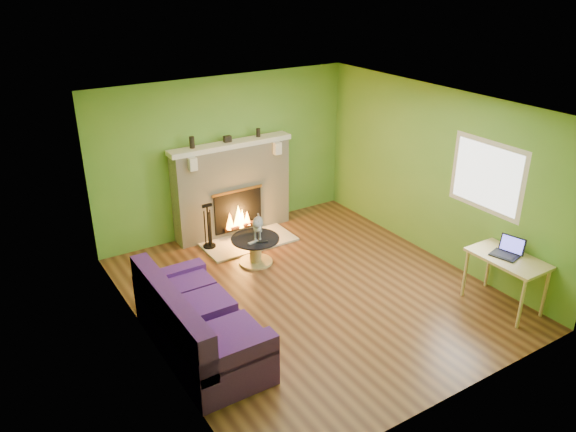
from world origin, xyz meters
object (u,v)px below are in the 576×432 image
at_px(sofa, 196,325).
at_px(desk, 507,263).
at_px(coffee_table, 255,248).
at_px(cat, 258,225).

relative_size(sofa, desk, 2.05).
height_order(sofa, coffee_table, sofa).
xyz_separation_m(sofa, coffee_table, (1.63, 1.50, -0.11)).
bearing_deg(cat, sofa, -105.07).
xyz_separation_m(desk, cat, (-2.10, 2.83, -0.05)).
bearing_deg(cat, coffee_table, -115.31).
relative_size(sofa, coffee_table, 2.77).
xyz_separation_m(sofa, cat, (1.71, 1.55, 0.23)).
distance_m(desk, cat, 3.53).
distance_m(sofa, desk, 4.03).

